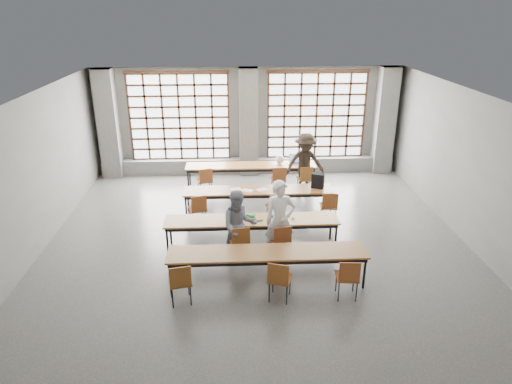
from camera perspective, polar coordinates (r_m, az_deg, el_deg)
floor at (r=10.76m, az=0.19°, el=-7.16°), size 11.00×11.00×0.00m
ceiling at (r=9.53m, az=0.22°, el=11.48°), size 11.00×11.00×0.00m
wall_back at (r=15.27m, az=-0.97°, el=8.91°), size 10.00×0.00×10.00m
wall_front at (r=5.26m, az=3.79°, el=-20.11°), size 10.00×0.00×10.00m
wall_left at (r=10.95m, az=-26.92°, el=0.93°), size 0.00×11.00×11.00m
wall_right at (r=11.42m, az=26.13°, el=1.90°), size 0.00×11.00×11.00m
column_left at (r=15.51m, az=-17.95°, el=8.04°), size 0.60×0.55×3.50m
column_mid at (r=15.00m, az=-0.93°, el=8.66°), size 0.60×0.55×3.50m
column_right at (r=15.81m, az=15.78°, el=8.54°), size 0.60×0.55×3.50m
window_left at (r=15.25m, az=-9.55°, el=9.16°), size 3.32×0.12×3.00m
window_right at (r=15.41m, az=7.55°, el=9.41°), size 3.32×0.12×3.00m
sill_ledge at (r=15.50m, az=-0.90°, el=3.34°), size 9.80×0.35×0.50m
desk_row_a at (r=14.11m, az=-0.65°, el=3.17°), size 4.00×0.70×0.73m
desk_row_b at (r=12.20m, az=0.31°, el=0.03°), size 4.00×0.70×0.73m
desk_row_c at (r=10.54m, az=-0.54°, el=-3.74°), size 4.00×0.70×0.73m
desk_row_d at (r=9.22m, az=1.44°, el=-7.82°), size 4.00×0.70×0.73m
chair_back_left at (r=13.58m, az=-6.36°, el=1.67°), size 0.51×0.52×0.88m
chair_back_mid at (r=13.62m, az=2.85°, el=1.85°), size 0.44×0.45×0.88m
chair_back_right at (r=13.72m, az=6.20°, el=1.90°), size 0.47×0.47×0.88m
chair_mid_left at (r=11.70m, az=-7.24°, el=-1.86°), size 0.53×0.53×0.88m
chair_mid_centre at (r=11.71m, az=2.51°, el=-1.67°), size 0.49×0.49×0.88m
chair_mid_right at (r=11.91m, az=9.14°, el=-1.51°), size 0.45×0.45×0.88m
chair_front_left at (r=10.03m, az=-2.01°, el=-6.00°), size 0.49×0.49×0.88m
chair_front_right at (r=10.08m, az=3.14°, el=-5.87°), size 0.50×0.50×0.88m
chair_near_left at (r=8.79m, az=-9.46°, el=-10.78°), size 0.50×0.50×0.88m
chair_near_mid at (r=8.77m, az=2.92°, el=-10.56°), size 0.53×0.53×0.88m
chair_near_right at (r=8.99m, az=11.44°, el=-10.13°), size 0.45×0.46×0.88m
student_male at (r=10.02m, az=3.02°, el=-3.59°), size 0.73×0.53×1.84m
student_female at (r=10.01m, az=-2.13°, el=-4.24°), size 0.86×0.70×1.63m
student_back at (r=13.71m, az=6.15°, el=3.58°), size 1.26×0.83×1.83m
laptop_front at (r=10.62m, az=2.53°, el=-2.80°), size 0.45×0.41×0.26m
laptop_back at (r=14.29m, az=4.83°, el=3.88°), size 0.43×0.39×0.26m
mouse at (r=10.56m, az=4.63°, el=-3.24°), size 0.10×0.07×0.04m
green_box at (r=10.56m, az=-0.83°, el=-3.01°), size 0.26×0.18×0.09m
phone at (r=10.42m, az=0.48°, el=-3.59°), size 0.14×0.10×0.01m
paper_sheet_a at (r=12.21m, az=-2.51°, el=0.36°), size 0.35×0.29×0.00m
paper_sheet_b at (r=12.12m, az=-1.09°, el=0.21°), size 0.36×0.33×0.00m
paper_sheet_c at (r=12.18m, az=0.78°, el=0.33°), size 0.36×0.32×0.00m
backpack at (r=12.34m, az=7.74°, el=1.41°), size 0.37×0.31×0.40m
plastic_bag at (r=14.15m, az=2.99°, el=4.09°), size 0.28×0.23×0.29m
red_pouch at (r=8.88m, az=-9.50°, el=-10.71°), size 0.21×0.13×0.06m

